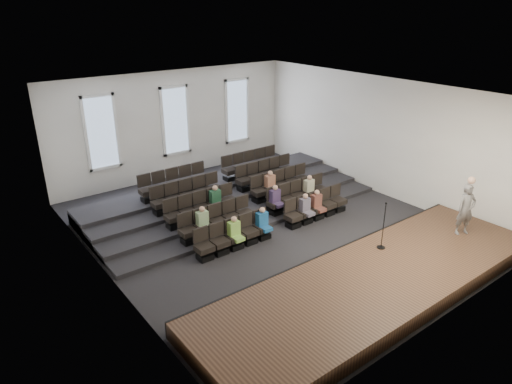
{
  "coord_description": "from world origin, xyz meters",
  "views": [
    {
      "loc": [
        -9.63,
        -11.93,
        7.77
      ],
      "look_at": [
        -0.19,
        0.5,
        1.28
      ],
      "focal_mm": 32.0,
      "sensor_mm": 36.0,
      "label": 1
    }
  ],
  "objects": [
    {
      "name": "ground",
      "position": [
        0.0,
        0.0,
        0.0
      ],
      "size": [
        14.0,
        14.0,
        0.0
      ],
      "primitive_type": "plane",
      "color": "black",
      "rests_on": "ground"
    },
    {
      "name": "wall_right",
      "position": [
        6.02,
        0.0,
        2.5
      ],
      "size": [
        0.04,
        14.0,
        5.0
      ],
      "primitive_type": "cube",
      "color": "white",
      "rests_on": "ground"
    },
    {
      "name": "mic_stand",
      "position": [
        1.33,
        -4.14,
        0.98
      ],
      "size": [
        0.27,
        0.27,
        1.6
      ],
      "color": "black",
      "rests_on": "stage"
    },
    {
      "name": "ceiling",
      "position": [
        0.0,
        0.0,
        5.01
      ],
      "size": [
        12.0,
        14.0,
        0.02
      ],
      "primitive_type": "cube",
      "color": "white",
      "rests_on": "ground"
    },
    {
      "name": "risers",
      "position": [
        0.0,
        3.17,
        0.2
      ],
      "size": [
        11.8,
        4.8,
        0.6
      ],
      "color": "black",
      "rests_on": "ground"
    },
    {
      "name": "wall_left",
      "position": [
        -6.02,
        0.0,
        2.5
      ],
      "size": [
        0.04,
        14.0,
        5.0
      ],
      "primitive_type": "cube",
      "color": "white",
      "rests_on": "ground"
    },
    {
      "name": "audience",
      "position": [
        0.15,
        0.22,
        0.8
      ],
      "size": [
        5.45,
        2.64,
        1.1
      ],
      "color": "#88BF4C",
      "rests_on": "seating_rows"
    },
    {
      "name": "windows",
      "position": [
        0.0,
        6.95,
        2.7
      ],
      "size": [
        8.44,
        0.1,
        3.24
      ],
      "color": "white",
      "rests_on": "wall_back"
    },
    {
      "name": "speaker",
      "position": [
        4.32,
        -5.16,
        1.39
      ],
      "size": [
        0.77,
        0.65,
        1.78
      ],
      "primitive_type": "imported",
      "rotation": [
        0.0,
        0.0,
        -0.41
      ],
      "color": "#615E5B",
      "rests_on": "stage"
    },
    {
      "name": "wall_front",
      "position": [
        0.0,
        -7.02,
        2.5
      ],
      "size": [
        12.0,
        0.04,
        5.0
      ],
      "primitive_type": "cube",
      "color": "white",
      "rests_on": "ground"
    },
    {
      "name": "wall_back",
      "position": [
        0.0,
        7.02,
        2.5
      ],
      "size": [
        12.0,
        0.04,
        5.0
      ],
      "primitive_type": "cube",
      "color": "white",
      "rests_on": "ground"
    },
    {
      "name": "stage_lip",
      "position": [
        0.0,
        -3.33,
        0.25
      ],
      "size": [
        11.8,
        0.06,
        0.52
      ],
      "primitive_type": "cube",
      "color": "black",
      "rests_on": "ground"
    },
    {
      "name": "stage",
      "position": [
        0.0,
        -5.1,
        0.25
      ],
      "size": [
        11.8,
        3.6,
        0.5
      ],
      "primitive_type": "cube",
      "color": "#4D3321",
      "rests_on": "ground"
    },
    {
      "name": "seating_rows",
      "position": [
        -0.0,
        1.54,
        0.68
      ],
      "size": [
        6.8,
        4.7,
        1.67
      ],
      "color": "black",
      "rests_on": "ground"
    }
  ]
}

